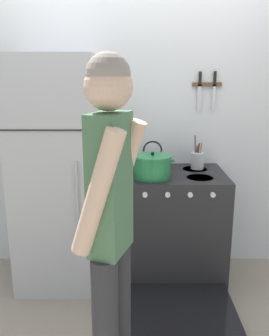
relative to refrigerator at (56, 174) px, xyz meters
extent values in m
plane|color=gray|center=(0.62, 0.32, -0.91)|extent=(14.00, 14.00, 0.00)
cube|color=silver|center=(0.62, 0.35, 0.37)|extent=(10.00, 0.06, 2.55)
cube|color=#B7BABF|center=(0.00, 0.00, 0.00)|extent=(0.64, 0.64, 1.82)
cube|color=#2D2D2D|center=(0.00, -0.32, 0.40)|extent=(0.63, 0.01, 0.01)
cylinder|color=#B2B5BA|center=(0.20, -0.34, -0.11)|extent=(0.02, 0.02, 0.58)
cube|color=#232326|center=(0.92, 0.01, -0.45)|extent=(0.80, 0.63, 0.92)
cube|color=black|center=(0.92, 0.01, 0.00)|extent=(0.79, 0.62, 0.02)
cube|color=black|center=(0.92, -0.28, -0.46)|extent=(0.70, 0.05, 0.70)
cylinder|color=black|center=(0.74, -0.12, 0.01)|extent=(0.20, 0.20, 0.01)
cylinder|color=black|center=(1.10, -0.12, 0.01)|extent=(0.20, 0.20, 0.01)
cylinder|color=black|center=(0.74, 0.13, 0.01)|extent=(0.20, 0.20, 0.01)
cylinder|color=black|center=(1.10, 0.13, 0.01)|extent=(0.20, 0.20, 0.01)
cylinder|color=silver|center=(0.68, -0.32, -0.06)|extent=(0.04, 0.02, 0.04)
cylinder|color=silver|center=(0.84, -0.32, -0.06)|extent=(0.04, 0.02, 0.04)
cylinder|color=silver|center=(1.00, -0.32, -0.06)|extent=(0.04, 0.02, 0.04)
cylinder|color=silver|center=(1.16, -0.32, -0.06)|extent=(0.04, 0.02, 0.04)
cube|color=black|center=(0.92, -0.68, -0.79)|extent=(0.74, 0.74, 0.04)
cube|color=#99999E|center=(0.92, -0.07, -0.50)|extent=(0.66, 0.35, 0.01)
cylinder|color=#237A42|center=(0.74, -0.12, 0.09)|extent=(0.27, 0.27, 0.15)
cylinder|color=#237A42|center=(0.74, -0.12, 0.17)|extent=(0.29, 0.29, 0.02)
sphere|color=black|center=(0.74, -0.12, 0.19)|extent=(0.03, 0.03, 0.03)
cylinder|color=#237A42|center=(0.59, -0.12, 0.14)|extent=(0.03, 0.02, 0.02)
cylinder|color=#237A42|center=(0.89, -0.12, 0.14)|extent=(0.03, 0.02, 0.02)
cylinder|color=silver|center=(0.75, 0.13, 0.06)|extent=(0.21, 0.21, 0.10)
cone|color=silver|center=(0.75, 0.13, 0.12)|extent=(0.20, 0.20, 0.02)
sphere|color=black|center=(0.75, 0.13, 0.14)|extent=(0.02, 0.02, 0.02)
cone|color=silver|center=(0.85, 0.13, 0.07)|extent=(0.11, 0.03, 0.09)
torus|color=black|center=(0.75, 0.13, 0.16)|extent=(0.16, 0.01, 0.16)
cylinder|color=#B7BABF|center=(1.12, 0.14, 0.08)|extent=(0.10, 0.10, 0.13)
cylinder|color=#9E7547|center=(1.14, 0.14, 0.13)|extent=(0.02, 0.02, 0.19)
cylinder|color=#232326|center=(1.12, 0.14, 0.13)|extent=(0.03, 0.02, 0.19)
cylinder|color=#B2B5BA|center=(1.12, 0.16, 0.12)|extent=(0.02, 0.02, 0.16)
cylinder|color=#4C4C51|center=(1.10, 0.15, 0.16)|extent=(0.02, 0.03, 0.25)
cylinder|color=#C63D33|center=(1.11, 0.16, 0.12)|extent=(0.01, 0.02, 0.16)
cylinder|color=#2D2D30|center=(0.52, -1.13, -0.47)|extent=(0.13, 0.13, 0.87)
cube|color=#47704C|center=(0.49, -1.22, 0.29)|extent=(0.21, 0.28, 0.65)
cylinder|color=beige|center=(0.45, -1.34, 0.29)|extent=(0.28, 0.17, 0.58)
cylinder|color=beige|center=(0.54, -1.09, 0.29)|extent=(0.28, 0.17, 0.58)
sphere|color=beige|center=(0.49, -1.22, 0.73)|extent=(0.21, 0.21, 0.21)
sphere|color=gray|center=(0.49, -1.22, 0.78)|extent=(0.19, 0.19, 0.19)
cube|color=brown|center=(1.20, 0.31, 0.68)|extent=(0.24, 0.02, 0.03)
cube|color=silver|center=(1.14, 0.30, 0.58)|extent=(0.03, 0.00, 0.20)
cube|color=black|center=(1.14, 0.30, 0.73)|extent=(0.02, 0.02, 0.10)
cube|color=silver|center=(1.26, 0.30, 0.57)|extent=(0.02, 0.00, 0.22)
cube|color=black|center=(1.26, 0.30, 0.73)|extent=(0.02, 0.02, 0.11)
camera|label=1|loc=(0.60, -2.84, 0.80)|focal=40.00mm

